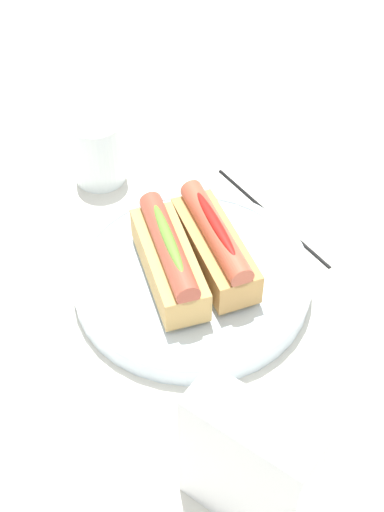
# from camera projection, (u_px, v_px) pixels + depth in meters

# --- Properties ---
(ground_plane) EXTENTS (2.40, 2.40, 0.00)m
(ground_plane) POSITION_uv_depth(u_px,v_px,m) (216.00, 297.00, 0.79)
(ground_plane) COLOR silver
(serving_bowl) EXTENTS (0.27, 0.27, 0.03)m
(serving_bowl) POSITION_uv_depth(u_px,v_px,m) (192.00, 277.00, 0.79)
(serving_bowl) COLOR silver
(serving_bowl) RESTS_ON ground_plane
(hotdog_front) EXTENTS (0.16, 0.10, 0.06)m
(hotdog_front) POSITION_uv_depth(u_px,v_px,m) (215.00, 244.00, 0.77)
(hotdog_front) COLOR tan
(hotdog_front) RESTS_ON serving_bowl
(hotdog_back) EXTENTS (0.16, 0.11, 0.06)m
(hotdog_back) POSITION_uv_depth(u_px,v_px,m) (169.00, 258.00, 0.75)
(hotdog_back) COLOR tan
(hotdog_back) RESTS_ON serving_bowl
(water_glass) EXTENTS (0.07, 0.07, 0.09)m
(water_glass) POSITION_uv_depth(u_px,v_px,m) (98.00, 154.00, 0.91)
(water_glass) COLOR white
(water_glass) RESTS_ON ground_plane
(napkin_box) EXTENTS (0.12, 0.06, 0.15)m
(napkin_box) POSITION_uv_depth(u_px,v_px,m) (247.00, 466.00, 0.57)
(napkin_box) COLOR white
(napkin_box) RESTS_ON ground_plane
(chopstick_near) EXTENTS (0.22, 0.03, 0.01)m
(chopstick_near) POSITION_uv_depth(u_px,v_px,m) (271.00, 215.00, 0.88)
(chopstick_near) COLOR black
(chopstick_near) RESTS_ON ground_plane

